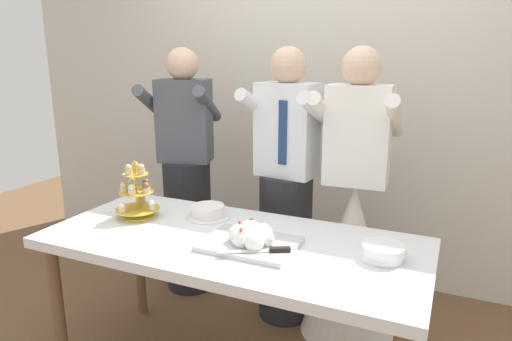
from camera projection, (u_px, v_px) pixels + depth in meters
name	position (u px, v px, depth m)	size (l,w,h in m)	color
rear_wall	(322.00, 78.00, 3.23)	(5.20, 0.10, 2.90)	beige
dessert_table	(232.00, 253.00, 2.16)	(1.80, 0.80, 0.78)	silver
cupcake_stand	(137.00, 195.00, 2.39)	(0.23, 0.23, 0.31)	gold
main_cake_tray	(250.00, 238.00, 2.03)	(0.42, 0.33, 0.13)	silver
plate_stack	(383.00, 252.00, 1.91)	(0.19, 0.19, 0.07)	white
round_cake	(208.00, 212.00, 2.41)	(0.24, 0.24, 0.07)	white
person_groom	(286.00, 203.00, 2.73)	(0.51, 0.54, 1.66)	#232328
person_bride	(352.00, 240.00, 2.60)	(0.56, 0.56, 1.66)	white
person_guest	(187.00, 186.00, 3.10)	(0.57, 0.59, 1.66)	#232328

